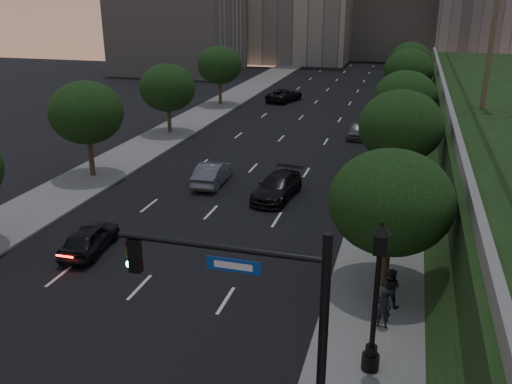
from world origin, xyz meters
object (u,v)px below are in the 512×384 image
(sedan_mid_left, at_px, (213,173))
(pedestrian_b, at_px, (390,288))
(sedan_near_left, at_px, (90,238))
(sedan_far_right, at_px, (358,130))
(sedan_near_right, at_px, (277,187))
(pedestrian_c, at_px, (367,202))
(pedestrian_a, at_px, (383,308))
(street_lamp, at_px, (375,305))
(sedan_far_left, at_px, (284,95))
(traffic_signal_mast, at_px, (280,347))

(sedan_mid_left, relative_size, pedestrian_b, 2.79)
(sedan_near_left, distance_m, pedestrian_b, 14.70)
(sedan_far_right, bearing_deg, sedan_near_right, -100.57)
(sedan_mid_left, relative_size, pedestrian_c, 3.01)
(sedan_mid_left, bearing_deg, sedan_near_left, 75.62)
(pedestrian_a, bearing_deg, sedan_far_right, -75.78)
(sedan_far_right, xyz_separation_m, pedestrian_a, (3.95, -29.60, 0.27))
(street_lamp, height_order, pedestrian_b, street_lamp)
(sedan_far_right, bearing_deg, sedan_far_left, 124.62)
(street_lamp, height_order, sedan_mid_left, street_lamp)
(pedestrian_c, bearing_deg, sedan_near_right, -39.61)
(sedan_far_left, distance_m, pedestrian_a, 46.84)
(sedan_far_left, bearing_deg, sedan_far_right, 141.00)
(traffic_signal_mast, bearing_deg, sedan_far_left, 102.82)
(street_lamp, distance_m, pedestrian_c, 13.96)
(sedan_far_right, relative_size, pedestrian_b, 2.49)
(traffic_signal_mast, bearing_deg, pedestrian_c, 87.39)
(sedan_near_left, xyz_separation_m, pedestrian_b, (14.64, -1.32, 0.26))
(street_lamp, xyz_separation_m, sedan_far_left, (-13.93, 47.30, -1.88))
(sedan_far_left, distance_m, pedestrian_c, 35.80)
(sedan_near_left, relative_size, sedan_mid_left, 0.91)
(street_lamp, bearing_deg, sedan_far_right, 96.60)
(sedan_far_right, relative_size, pedestrian_a, 2.51)
(pedestrian_a, height_order, pedestrian_c, pedestrian_a)
(sedan_near_right, xyz_separation_m, sedan_far_right, (3.30, 16.82, -0.04))
(sedan_near_left, bearing_deg, street_lamp, 152.66)
(sedan_near_left, height_order, sedan_mid_left, sedan_mid_left)
(sedan_near_left, bearing_deg, sedan_far_left, -96.46)
(sedan_far_left, relative_size, pedestrian_b, 3.27)
(sedan_mid_left, height_order, sedan_far_left, sedan_mid_left)
(traffic_signal_mast, height_order, pedestrian_c, traffic_signal_mast)
(street_lamp, distance_m, pedestrian_b, 4.55)
(sedan_near_right, height_order, pedestrian_c, pedestrian_c)
(sedan_near_left, relative_size, sedan_far_right, 1.02)
(sedan_mid_left, bearing_deg, pedestrian_c, 161.51)
(street_lamp, xyz_separation_m, sedan_near_right, (-7.03, 15.43, -1.89))
(pedestrian_c, bearing_deg, sedan_far_left, -92.96)
(sedan_near_right, relative_size, pedestrian_b, 3.10)
(sedan_near_left, bearing_deg, traffic_signal_mast, 134.43)
(sedan_mid_left, bearing_deg, sedan_far_left, -88.59)
(sedan_near_left, relative_size, sedan_near_right, 0.82)
(pedestrian_b, relative_size, pedestrian_c, 1.08)
(pedestrian_c, bearing_deg, street_lamp, 71.92)
(street_lamp, bearing_deg, pedestrian_c, 95.48)
(sedan_far_right, xyz_separation_m, pedestrian_b, (4.15, -28.03, 0.28))
(sedan_near_left, height_order, sedan_far_left, sedan_far_left)
(pedestrian_a, bearing_deg, sedan_far_left, -65.81)
(pedestrian_c, bearing_deg, traffic_signal_mast, 63.82)
(street_lamp, distance_m, sedan_far_right, 32.52)
(pedestrian_b, bearing_deg, pedestrian_c, -67.40)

